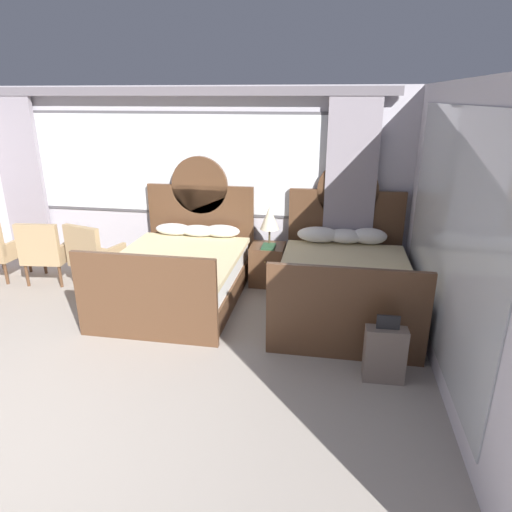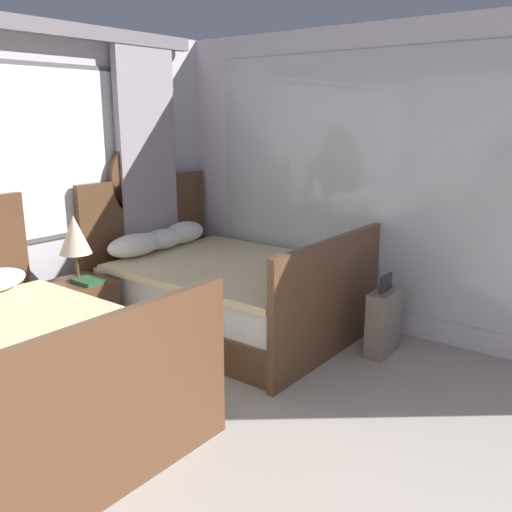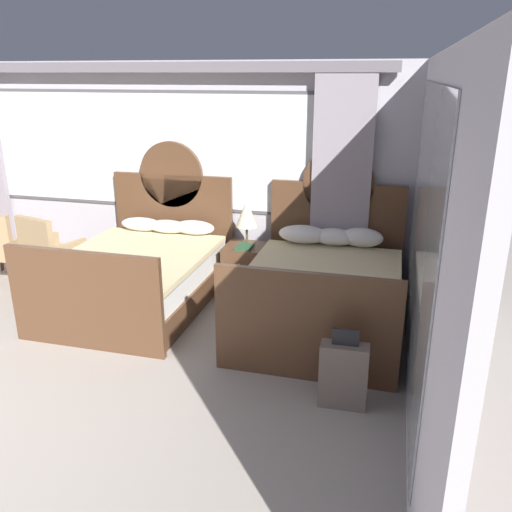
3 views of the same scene
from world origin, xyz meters
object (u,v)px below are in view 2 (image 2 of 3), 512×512
object	(u,v)px
bed_near_window	(3,371)
nightstand_between_beds	(81,313)
book_on_nightstand	(88,281)
bed_near_mirror	(222,288)
suitcase_on_floor	(383,322)
table_lamp_on_nightstand	(75,236)

from	to	relation	value
bed_near_window	nightstand_between_beds	world-z (taller)	bed_near_window
bed_near_window	book_on_nightstand	world-z (taller)	bed_near_window
bed_near_mirror	nightstand_between_beds	world-z (taller)	bed_near_mirror
nightstand_between_beds	suitcase_on_floor	bearing A→B (deg)	-56.12
bed_near_window	suitcase_on_floor	distance (m)	2.87
suitcase_on_floor	book_on_nightstand	bearing A→B (deg)	124.60
bed_near_window	nightstand_between_beds	distance (m)	1.27
bed_near_window	nightstand_between_beds	bearing A→B (deg)	33.15
bed_near_mirror	table_lamp_on_nightstand	world-z (taller)	bed_near_mirror
table_lamp_on_nightstand	book_on_nightstand	world-z (taller)	table_lamp_on_nightstand
nightstand_between_beds	book_on_nightstand	xyz separation A→B (m)	(0.03, -0.09, 0.30)
table_lamp_on_nightstand	suitcase_on_floor	distance (m)	2.67
bed_near_mirror	table_lamp_on_nightstand	bearing A→B (deg)	145.56
bed_near_mirror	book_on_nightstand	size ratio (longest dim) A/B	8.49
bed_near_window	bed_near_mirror	world-z (taller)	same
bed_near_window	table_lamp_on_nightstand	world-z (taller)	bed_near_window
book_on_nightstand	table_lamp_on_nightstand	bearing A→B (deg)	93.31
bed_near_window	bed_near_mirror	bearing A→B (deg)	0.32
bed_near_mirror	nightstand_between_beds	bearing A→B (deg)	147.27
bed_near_window	bed_near_mirror	xyz separation A→B (m)	(2.12, 0.01, 0.01)
bed_near_window	book_on_nightstand	xyz separation A→B (m)	(1.09, 0.60, 0.22)
bed_near_window	suitcase_on_floor	size ratio (longest dim) A/B	3.24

